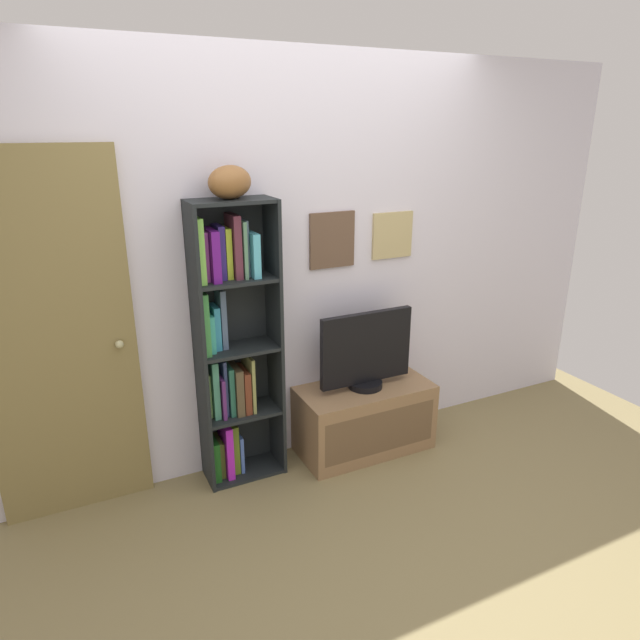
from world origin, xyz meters
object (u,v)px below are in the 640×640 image
(bookshelf, at_px, (230,347))
(television, at_px, (366,352))
(football, at_px, (230,182))
(door, at_px, (58,344))
(tv_stand, at_px, (364,418))

(bookshelf, distance_m, television, 0.87)
(football, bearing_deg, door, 173.74)
(tv_stand, bearing_deg, football, 173.85)
(football, height_order, television, football)
(bookshelf, xyz_separation_m, football, (0.04, -0.03, 0.92))
(bookshelf, distance_m, door, 0.90)
(television, bearing_deg, football, 173.93)
(football, bearing_deg, tv_stand, -6.15)
(tv_stand, xyz_separation_m, television, (-0.00, 0.00, 0.47))
(tv_stand, bearing_deg, television, 90.00)
(door, bearing_deg, tv_stand, -6.20)
(television, distance_m, door, 1.76)
(television, xyz_separation_m, door, (-1.73, 0.19, 0.29))
(football, xyz_separation_m, tv_stand, (0.80, -0.09, -1.53))
(bookshelf, bearing_deg, television, -7.57)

